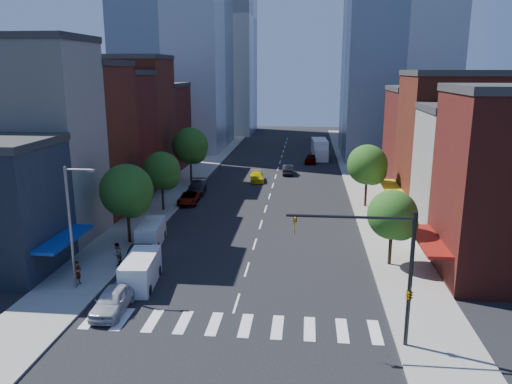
# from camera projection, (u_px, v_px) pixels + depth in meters

# --- Properties ---
(ground) EXTENTS (220.00, 220.00, 0.00)m
(ground) POSITION_uv_depth(u_px,v_px,m) (237.00, 303.00, 34.29)
(ground) COLOR black
(ground) RESTS_ON ground
(sidewalk_left) EXTENTS (5.00, 120.00, 0.15)m
(sidewalk_left) POSITION_uv_depth(u_px,v_px,m) (191.00, 177.00, 74.15)
(sidewalk_left) COLOR gray
(sidewalk_left) RESTS_ON ground
(sidewalk_right) EXTENTS (5.00, 120.00, 0.15)m
(sidewalk_right) POSITION_uv_depth(u_px,v_px,m) (361.00, 181.00, 71.67)
(sidewalk_right) COLOR gray
(sidewalk_right) RESTS_ON ground
(crosswalk) EXTENTS (19.00, 3.00, 0.01)m
(crosswalk) POSITION_uv_depth(u_px,v_px,m) (230.00, 325.00, 31.39)
(crosswalk) COLOR silver
(crosswalk) RESTS_ON ground
(bldg_left_1) EXTENTS (12.00, 8.00, 18.00)m
(bldg_left_1) POSITION_uv_depth(u_px,v_px,m) (28.00, 144.00, 45.81)
(bldg_left_1) COLOR #B4B0A6
(bldg_left_1) RESTS_ON ground
(bldg_left_2) EXTENTS (12.00, 9.00, 16.00)m
(bldg_left_2) POSITION_uv_depth(u_px,v_px,m) (71.00, 142.00, 54.26)
(bldg_left_2) COLOR #5E2316
(bldg_left_2) RESTS_ON ground
(bldg_left_3) EXTENTS (12.00, 8.00, 15.00)m
(bldg_left_3) POSITION_uv_depth(u_px,v_px,m) (103.00, 136.00, 62.59)
(bldg_left_3) COLOR #581C16
(bldg_left_3) RESTS_ON ground
(bldg_left_4) EXTENTS (12.00, 9.00, 17.00)m
(bldg_left_4) POSITION_uv_depth(u_px,v_px,m) (126.00, 121.00, 70.56)
(bldg_left_4) COLOR #5E2316
(bldg_left_4) RESTS_ON ground
(bldg_left_5) EXTENTS (12.00, 10.00, 13.00)m
(bldg_left_5) POSITION_uv_depth(u_px,v_px,m) (148.00, 128.00, 80.21)
(bldg_left_5) COLOR #581C16
(bldg_left_5) RESTS_ON ground
(bldg_right_1) EXTENTS (12.00, 8.00, 12.00)m
(bldg_right_1) POSITION_uv_depth(u_px,v_px,m) (488.00, 179.00, 45.26)
(bldg_right_1) COLOR #B4B0A6
(bldg_right_1) RESTS_ON ground
(bldg_right_2) EXTENTS (12.00, 10.00, 15.00)m
(bldg_right_2) POSITION_uv_depth(u_px,v_px,m) (460.00, 147.00, 53.60)
(bldg_right_2) COLOR #5E2316
(bldg_right_2) RESTS_ON ground
(bldg_right_3) EXTENTS (12.00, 10.00, 13.00)m
(bldg_right_3) POSITION_uv_depth(u_px,v_px,m) (436.00, 143.00, 63.49)
(bldg_right_3) COLOR #581C16
(bldg_right_3) RESTS_ON ground
(tower_far_w) EXTENTS (18.00, 18.00, 56.00)m
(tower_far_w) POSITION_uv_depth(u_px,v_px,m) (217.00, 17.00, 121.14)
(tower_far_w) COLOR #9EA5AD
(tower_far_w) RESTS_ON ground
(traffic_signal) EXTENTS (7.24, 2.24, 8.00)m
(traffic_signal) POSITION_uv_depth(u_px,v_px,m) (400.00, 280.00, 27.96)
(traffic_signal) COLOR black
(traffic_signal) RESTS_ON sidewalk_right
(streetlight) EXTENTS (2.25, 0.25, 9.00)m
(streetlight) POSITION_uv_depth(u_px,v_px,m) (72.00, 221.00, 35.16)
(streetlight) COLOR slate
(streetlight) RESTS_ON sidewalk_left
(tree_left_near) EXTENTS (4.80, 4.80, 7.30)m
(tree_left_near) POSITION_uv_depth(u_px,v_px,m) (128.00, 193.00, 44.80)
(tree_left_near) COLOR black
(tree_left_near) RESTS_ON sidewalk_left
(tree_left_mid) EXTENTS (4.20, 4.20, 6.65)m
(tree_left_mid) POSITION_uv_depth(u_px,v_px,m) (163.00, 172.00, 55.51)
(tree_left_mid) COLOR black
(tree_left_mid) RESTS_ON sidewalk_left
(tree_left_far) EXTENTS (5.00, 5.00, 7.75)m
(tree_left_far) POSITION_uv_depth(u_px,v_px,m) (191.00, 147.00, 68.87)
(tree_left_far) COLOR black
(tree_left_far) RESTS_ON sidewalk_left
(tree_right_near) EXTENTS (4.00, 4.00, 6.20)m
(tree_right_near) POSITION_uv_depth(u_px,v_px,m) (394.00, 217.00, 39.78)
(tree_right_near) COLOR black
(tree_right_near) RESTS_ON sidewalk_right
(tree_right_far) EXTENTS (4.60, 4.60, 7.20)m
(tree_right_far) POSITION_uv_depth(u_px,v_px,m) (369.00, 166.00, 57.01)
(tree_right_far) COLOR black
(tree_right_far) RESTS_ON sidewalk_right
(parked_car_front) EXTENTS (1.96, 4.74, 1.61)m
(parked_car_front) POSITION_uv_depth(u_px,v_px,m) (113.00, 300.00, 32.96)
(parked_car_front) COLOR silver
(parked_car_front) RESTS_ON ground
(parked_car_second) EXTENTS (1.56, 4.02, 1.30)m
(parked_car_second) POSITION_uv_depth(u_px,v_px,m) (138.00, 255.00, 41.46)
(parked_car_second) COLOR black
(parked_car_second) RESTS_ON ground
(parked_car_third) EXTENTS (2.44, 4.87, 1.32)m
(parked_car_third) POSITION_uv_depth(u_px,v_px,m) (189.00, 198.00, 59.59)
(parked_car_third) COLOR #999999
(parked_car_third) RESTS_ON ground
(parked_car_rear) EXTENTS (2.68, 5.54, 1.56)m
(parked_car_rear) POSITION_uv_depth(u_px,v_px,m) (197.00, 187.00, 64.58)
(parked_car_rear) COLOR black
(parked_car_rear) RESTS_ON ground
(cargo_van_near) EXTENTS (2.58, 5.41, 2.23)m
(cargo_van_near) POSITION_uv_depth(u_px,v_px,m) (140.00, 271.00, 36.88)
(cargo_van_near) COLOR silver
(cargo_van_near) RESTS_ON ground
(cargo_van_far) EXTENTS (2.39, 4.97, 2.05)m
(cargo_van_far) POSITION_uv_depth(u_px,v_px,m) (151.00, 234.00, 45.67)
(cargo_van_far) COLOR silver
(cargo_van_far) RESTS_ON ground
(taxi) EXTENTS (2.53, 4.89, 1.35)m
(taxi) POSITION_uv_depth(u_px,v_px,m) (257.00, 177.00, 71.59)
(taxi) COLOR #D6C10B
(taxi) RESTS_ON ground
(traffic_car_oncoming) EXTENTS (1.86, 4.59, 1.48)m
(traffic_car_oncoming) POSITION_uv_depth(u_px,v_px,m) (288.00, 169.00, 76.41)
(traffic_car_oncoming) COLOR black
(traffic_car_oncoming) RESTS_ON ground
(traffic_car_far) EXTENTS (2.35, 4.81, 1.58)m
(traffic_car_far) POSITION_uv_depth(u_px,v_px,m) (311.00, 158.00, 85.47)
(traffic_car_far) COLOR #999999
(traffic_car_far) RESTS_ON ground
(box_truck) EXTENTS (3.07, 8.65, 3.43)m
(box_truck) POSITION_uv_depth(u_px,v_px,m) (320.00, 150.00, 89.40)
(box_truck) COLOR silver
(box_truck) RESTS_ON ground
(pedestrian_near) EXTENTS (0.54, 0.73, 1.81)m
(pedestrian_near) POSITION_uv_depth(u_px,v_px,m) (78.00, 273.00, 36.79)
(pedestrian_near) COLOR #999999
(pedestrian_near) RESTS_ON sidewalk_left
(pedestrian_far) EXTENTS (0.72, 0.91, 1.87)m
(pedestrian_far) POSITION_uv_depth(u_px,v_px,m) (117.00, 254.00, 40.43)
(pedestrian_far) COLOR #999999
(pedestrian_far) RESTS_ON sidewalk_left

